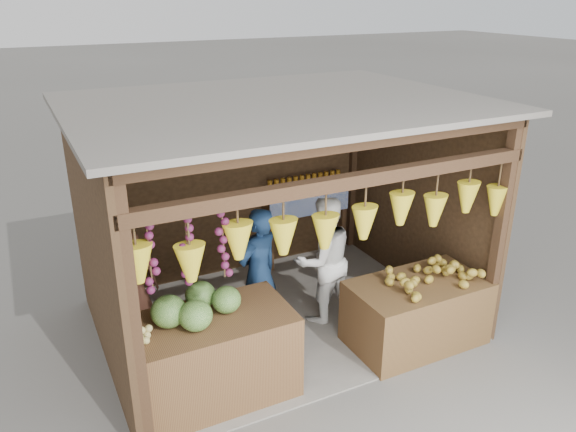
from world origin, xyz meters
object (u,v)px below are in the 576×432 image
object	(u,v)px
counter_left	(209,358)
man_standing	(259,274)
vendor_seated	(133,279)
counter_right	(416,312)
woman_standing	(323,260)

from	to	relation	value
counter_left	man_standing	bearing A→B (deg)	42.09
vendor_seated	counter_right	bearing A→B (deg)	169.59
counter_left	woman_standing	size ratio (longest dim) A/B	1.03
counter_left	woman_standing	world-z (taller)	woman_standing
man_standing	woman_standing	bearing A→B (deg)	155.56
counter_left	woman_standing	xyz separation A→B (m)	(1.70, 0.76, 0.34)
counter_right	man_standing	xyz separation A→B (m)	(-1.51, 0.94, 0.40)
man_standing	vendor_seated	distance (m)	1.36
counter_left	man_standing	xyz separation A→B (m)	(0.87, 0.79, 0.34)
counter_left	man_standing	size ratio (longest dim) A/B	1.03
vendor_seated	woman_standing	bearing A→B (deg)	-175.95
counter_left	vendor_seated	world-z (taller)	vendor_seated
counter_right	vendor_seated	xyz separation A→B (m)	(-2.82, 1.30, 0.48)
man_standing	woman_standing	world-z (taller)	woman_standing
man_standing	counter_right	bearing A→B (deg)	125.55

